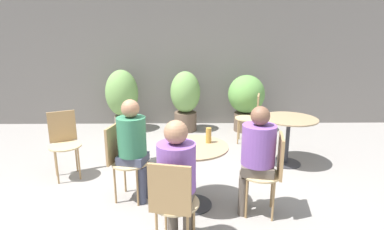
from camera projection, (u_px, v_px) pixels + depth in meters
The scene contains 18 objects.
ground_plane at pixel (179, 206), 3.47m from camera, with size 20.00×20.00×0.00m, color gray.
storefront_wall at pixel (183, 57), 6.52m from camera, with size 10.00×0.06×3.00m.
cafe_table_near at pixel (193, 161), 3.35m from camera, with size 0.80×0.80×0.73m.
cafe_table_far at pixel (288, 129), 4.51m from camera, with size 0.84×0.84×0.73m.
bistro_chair_0 at pixel (122, 155), 3.52m from camera, with size 0.45×0.43×0.91m.
bistro_chair_1 at pixel (173, 199), 2.55m from camera, with size 0.43×0.45×0.91m.
bistro_chair_2 at pixel (270, 167), 3.19m from camera, with size 0.45×0.43×0.91m.
bistro_chair_3 at pixel (64, 138), 4.13m from camera, with size 0.47×0.48×0.91m.
bistro_chair_4 at pixel (252, 114), 5.45m from camera, with size 0.46×0.44×0.91m.
bistro_chair_5 at pixel (130, 130), 4.48m from camera, with size 0.45×0.43×0.91m.
seated_person_0 at pixel (133, 141), 3.44m from camera, with size 0.37×0.34×1.22m.
seated_person_1 at pixel (177, 173), 2.65m from camera, with size 0.35×0.38×1.21m.
seated_person_2 at pixel (257, 151), 3.18m from camera, with size 0.40×0.37×1.21m.
beer_glass_0 at pixel (175, 142), 3.20m from camera, with size 0.06×0.06×0.16m.
beer_glass_1 at pixel (209, 135), 3.39m from camera, with size 0.06×0.06×0.17m.
potted_plant_0 at pixel (122, 96), 6.18m from camera, with size 0.67×0.67×1.27m.
potted_plant_1 at pixel (185, 98), 6.18m from camera, with size 0.61×0.61×1.24m.
potted_plant_2 at pixel (246, 99), 6.16m from camera, with size 0.75×0.75×1.17m.
Camera 1 is at (0.11, -3.10, 1.88)m, focal length 28.00 mm.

